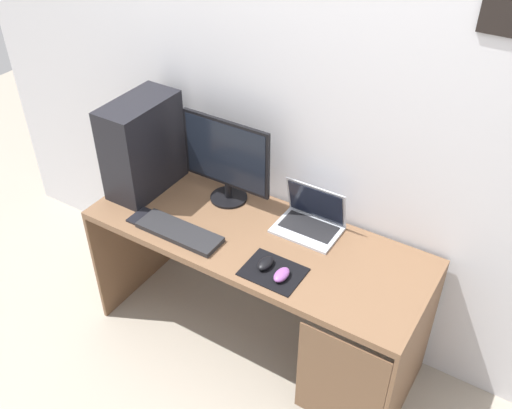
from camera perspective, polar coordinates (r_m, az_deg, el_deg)
The scene contains 11 objects.
ground_plane at distance 3.21m, azimuth -0.00°, elevation -13.16°, with size 8.00×8.00×0.00m, color #9E9384.
wall_back at distance 2.63m, azimuth 4.08°, elevation 10.60°, with size 4.00×0.05×2.60m.
desk at distance 2.77m, azimuth 0.25°, elevation -5.50°, with size 1.64×0.61×0.73m.
pc_tower at distance 2.93m, azimuth -11.10°, elevation 5.72°, with size 0.21×0.41×0.49m, color black.
monitor at distance 2.79m, azimuth -2.94°, elevation 4.44°, with size 0.48×0.19×0.45m.
laptop at distance 2.72m, azimuth 5.38°, elevation -1.51°, with size 0.30×0.22×0.22m.
keyboard at distance 2.72m, azimuth -7.56°, elevation -2.72°, with size 0.42×0.14×0.02m, color #232326.
mousepad at distance 2.51m, azimuth 1.70°, elevation -6.64°, with size 0.26×0.20×0.01m, color black.
mouse_left at distance 2.52m, azimuth 0.94°, elevation -5.82°, with size 0.06×0.10×0.03m, color black.
mouse_right at distance 2.47m, azimuth 2.54°, elevation -6.93°, with size 0.06×0.10×0.03m, color #8C4C99.
cell_phone at distance 2.85m, azimuth -11.35°, elevation -1.12°, with size 0.07×0.13×0.01m, color black.
Camera 1 is at (1.09, -1.75, 2.46)m, focal length 40.57 mm.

